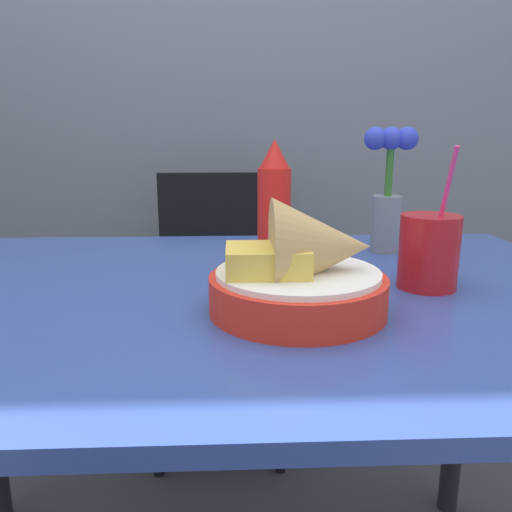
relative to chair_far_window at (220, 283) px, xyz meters
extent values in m
cube|color=slate|center=(0.03, 0.37, 0.80)|extent=(7.00, 0.06, 2.60)
cube|color=#334C9E|center=(0.03, -0.80, 0.22)|extent=(1.29, 0.83, 0.02)
cylinder|color=black|center=(0.61, -0.44, -0.15)|extent=(0.05, 0.05, 0.71)
cylinder|color=black|center=(-0.18, -0.28, -0.30)|extent=(0.03, 0.03, 0.41)
cylinder|color=black|center=(0.18, -0.28, -0.30)|extent=(0.03, 0.03, 0.41)
cylinder|color=black|center=(-0.18, 0.08, -0.30)|extent=(0.03, 0.03, 0.41)
cylinder|color=black|center=(0.18, 0.08, -0.30)|extent=(0.03, 0.03, 0.41)
cube|color=black|center=(0.00, -0.10, -0.08)|extent=(0.40, 0.40, 0.02)
cube|color=black|center=(0.00, 0.09, 0.14)|extent=(0.40, 0.03, 0.42)
cylinder|color=red|center=(0.14, -0.91, 0.26)|extent=(0.24, 0.24, 0.05)
cylinder|color=white|center=(0.14, -0.91, 0.29)|extent=(0.22, 0.22, 0.01)
cone|color=tan|center=(0.17, -0.91, 0.33)|extent=(0.13, 0.13, 0.13)
cube|color=#E5C14C|center=(0.09, -0.92, 0.31)|extent=(0.11, 0.09, 0.04)
cylinder|color=red|center=(0.12, -0.70, 0.33)|extent=(0.06, 0.06, 0.18)
cone|color=red|center=(0.12, -0.70, 0.44)|extent=(0.05, 0.05, 0.05)
cylinder|color=red|center=(0.36, -0.81, 0.29)|extent=(0.09, 0.09, 0.12)
cylinder|color=black|center=(0.36, -0.81, 0.28)|extent=(0.09, 0.09, 0.10)
cylinder|color=#EA3884|center=(0.37, -0.81, 0.35)|extent=(0.01, 0.08, 0.23)
cylinder|color=gray|center=(0.36, -0.56, 0.29)|extent=(0.06, 0.06, 0.12)
cylinder|color=#33722D|center=(0.36, -0.56, 0.40)|extent=(0.02, 0.02, 0.10)
sphere|color=blue|center=(0.36, -0.56, 0.46)|extent=(0.05, 0.05, 0.05)
sphere|color=blue|center=(0.33, -0.56, 0.46)|extent=(0.05, 0.05, 0.05)
sphere|color=blue|center=(0.39, -0.56, 0.46)|extent=(0.05, 0.05, 0.05)
camera|label=1|loc=(0.05, -1.56, 0.47)|focal=35.00mm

